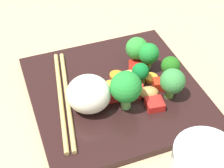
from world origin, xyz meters
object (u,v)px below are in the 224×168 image
Objects in this scene: chopstick_pair at (64,97)px; carrot_slice_0 at (116,75)px; square_plate at (115,92)px; rice_mound at (89,94)px; broccoli_floret_4 at (137,49)px.

carrot_slice_0 is at bearing 112.74° from chopstick_pair.
square_plate is 7.45cm from rice_mound.
rice_mound reaches higher than square_plate.
carrot_slice_0 is 10.72cm from chopstick_pair.
chopstick_pair reaches higher than square_plate.
chopstick_pair is at bearing 105.20° from broccoli_floret_4.
rice_mound is at bearing 123.15° from broccoli_floret_4.
rice_mound is 14.32cm from broccoli_floret_4.
broccoli_floret_4 is 0.25× the size of chopstick_pair.
broccoli_floret_4 is (5.10, -6.32, 4.24)cm from square_plate.
chopstick_pair is (-4.16, 15.33, -3.15)cm from broccoli_floret_4.
chopstick_pair is (3.67, 3.34, -2.89)cm from rice_mound.
square_plate is at bearing -64.29° from rice_mound.
carrot_slice_0 reaches higher than square_plate.
broccoli_floret_4 is 16.19cm from chopstick_pair.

